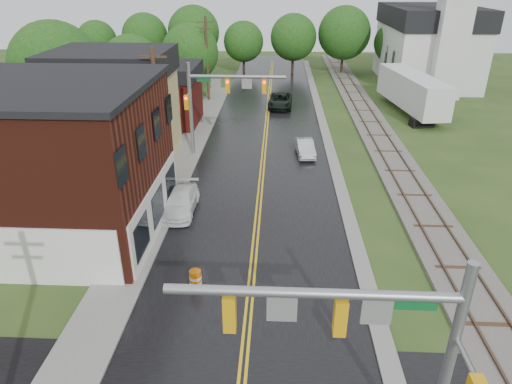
# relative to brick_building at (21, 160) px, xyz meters

# --- Properties ---
(main_road) EXTENTS (10.00, 90.00, 0.02)m
(main_road) POSITION_rel_brick_building_xyz_m (12.48, 15.00, -4.15)
(main_road) COLOR black
(main_road) RESTS_ON ground
(curb_right) EXTENTS (0.80, 70.00, 0.12)m
(curb_right) POSITION_rel_brick_building_xyz_m (17.88, 20.00, -4.15)
(curb_right) COLOR gray
(curb_right) RESTS_ON ground
(sidewalk_left) EXTENTS (2.40, 50.00, 0.12)m
(sidewalk_left) POSITION_rel_brick_building_xyz_m (6.28, 10.00, -4.15)
(sidewalk_left) COLOR gray
(sidewalk_left) RESTS_ON ground
(brick_building) EXTENTS (14.30, 10.30, 8.30)m
(brick_building) POSITION_rel_brick_building_xyz_m (0.00, 0.00, 0.00)
(brick_building) COLOR #47180F
(brick_building) RESTS_ON ground
(yellow_house) EXTENTS (8.00, 7.00, 6.40)m
(yellow_house) POSITION_rel_brick_building_xyz_m (1.48, 11.00, -0.95)
(yellow_house) COLOR tan
(yellow_house) RESTS_ON ground
(darkred_building) EXTENTS (7.00, 6.00, 4.40)m
(darkred_building) POSITION_rel_brick_building_xyz_m (2.48, 20.00, -1.95)
(darkred_building) COLOR #3F0F0C
(darkred_building) RESTS_ON ground
(church) EXTENTS (10.40, 18.40, 20.00)m
(church) POSITION_rel_brick_building_xyz_m (32.48, 38.74, 1.68)
(church) COLOR silver
(church) RESTS_ON ground
(railroad) EXTENTS (3.20, 80.00, 0.30)m
(railroad) POSITION_rel_brick_building_xyz_m (22.48, 20.00, -4.05)
(railroad) COLOR #59544C
(railroad) RESTS_ON ground
(traffic_signal_near) EXTENTS (7.34, 0.30, 7.20)m
(traffic_signal_near) POSITION_rel_brick_building_xyz_m (15.96, -13.00, 0.82)
(traffic_signal_near) COLOR gray
(traffic_signal_near) RESTS_ON ground
(traffic_signal_far) EXTENTS (7.34, 0.43, 7.20)m
(traffic_signal_far) POSITION_rel_brick_building_xyz_m (9.01, 12.00, 0.82)
(traffic_signal_far) COLOR gray
(traffic_signal_far) RESTS_ON ground
(utility_pole_b) EXTENTS (1.80, 0.28, 9.00)m
(utility_pole_b) POSITION_rel_brick_building_xyz_m (5.68, 7.00, 0.57)
(utility_pole_b) COLOR #382616
(utility_pole_b) RESTS_ON ground
(utility_pole_c) EXTENTS (1.80, 0.28, 9.00)m
(utility_pole_c) POSITION_rel_brick_building_xyz_m (5.68, 29.00, 0.57)
(utility_pole_c) COLOR #382616
(utility_pole_c) RESTS_ON ground
(tree_left_b) EXTENTS (7.60, 7.60, 9.69)m
(tree_left_b) POSITION_rel_brick_building_xyz_m (-5.36, 16.90, 1.57)
(tree_left_b) COLOR black
(tree_left_b) RESTS_ON ground
(tree_left_c) EXTENTS (6.00, 6.00, 7.65)m
(tree_left_c) POSITION_rel_brick_building_xyz_m (-1.36, 24.90, 0.36)
(tree_left_c) COLOR black
(tree_left_c) RESTS_ON ground
(tree_left_e) EXTENTS (6.40, 6.40, 8.16)m
(tree_left_e) POSITION_rel_brick_building_xyz_m (3.64, 30.90, 0.66)
(tree_left_e) COLOR black
(tree_left_e) RESTS_ON ground
(suv_dark) EXTENTS (2.68, 5.38, 1.46)m
(suv_dark) POSITION_rel_brick_building_xyz_m (13.77, 26.47, -3.42)
(suv_dark) COLOR black
(suv_dark) RESTS_ON ground
(sedan_silver) EXTENTS (1.62, 3.79, 1.21)m
(sedan_silver) POSITION_rel_brick_building_xyz_m (15.76, 12.31, -3.54)
(sedan_silver) COLOR silver
(sedan_silver) RESTS_ON ground
(pickup_white) EXTENTS (1.82, 4.47, 1.29)m
(pickup_white) POSITION_rel_brick_building_xyz_m (7.81, 2.42, -3.50)
(pickup_white) COLOR white
(pickup_white) RESTS_ON ground
(semi_trailer) EXTENTS (4.47, 12.79, 3.93)m
(semi_trailer) POSITION_rel_brick_building_xyz_m (27.08, 24.96, -1.82)
(semi_trailer) COLOR black
(semi_trailer) RESTS_ON ground
(construction_barrel) EXTENTS (0.69, 0.69, 0.96)m
(construction_barrel) POSITION_rel_brick_building_xyz_m (9.96, -5.00, -3.67)
(construction_barrel) COLOR #CA6108
(construction_barrel) RESTS_ON ground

